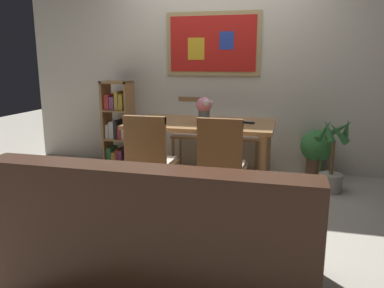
% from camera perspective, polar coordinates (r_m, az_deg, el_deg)
% --- Properties ---
extents(ground_plane, '(12.00, 12.00, 0.00)m').
position_cam_1_polar(ground_plane, '(3.86, 0.44, -8.41)').
color(ground_plane, beige).
extents(wall_back_with_painting, '(5.20, 0.14, 2.60)m').
position_cam_1_polar(wall_back_with_painting, '(4.88, 4.25, 11.63)').
color(wall_back_with_painting, silver).
rests_on(wall_back_with_painting, ground_plane).
extents(dining_table, '(1.51, 0.90, 0.73)m').
position_cam_1_polar(dining_table, '(4.06, 1.54, 2.02)').
color(dining_table, '#9E7042').
rests_on(dining_table, ground_plane).
extents(dining_chair_near_right, '(0.40, 0.41, 0.91)m').
position_cam_1_polar(dining_chair_near_right, '(3.28, 4.44, -2.36)').
color(dining_chair_near_right, '#9E7042').
rests_on(dining_chair_near_right, ground_plane).
extents(dining_chair_far_right, '(0.40, 0.41, 0.91)m').
position_cam_1_polar(dining_chair_far_right, '(4.80, 8.01, 2.30)').
color(dining_chair_far_right, '#9E7042').
rests_on(dining_chair_far_right, ground_plane).
extents(dining_chair_near_left, '(0.40, 0.41, 0.91)m').
position_cam_1_polar(dining_chair_near_left, '(3.43, -6.40, -1.76)').
color(dining_chair_near_left, '#9E7042').
rests_on(dining_chair_near_left, ground_plane).
extents(dining_chair_far_left, '(0.40, 0.41, 0.91)m').
position_cam_1_polar(dining_chair_far_left, '(4.90, -0.11, 2.64)').
color(dining_chair_far_left, '#9E7042').
rests_on(dining_chair_far_left, ground_plane).
extents(leather_couch, '(1.80, 0.84, 0.84)m').
position_cam_1_polar(leather_couch, '(2.38, -4.86, -14.23)').
color(leather_couch, '#472819').
rests_on(leather_couch, ground_plane).
extents(bookshelf, '(0.36, 0.28, 1.12)m').
position_cam_1_polar(bookshelf, '(5.03, -11.05, 2.56)').
color(bookshelf, '#9E7042').
rests_on(bookshelf, ground_plane).
extents(potted_ivy, '(0.38, 0.38, 0.62)m').
position_cam_1_polar(potted_ivy, '(4.69, 18.17, -0.89)').
color(potted_ivy, brown).
rests_on(potted_ivy, ground_plane).
extents(potted_palm, '(0.42, 0.41, 0.82)m').
position_cam_1_polar(potted_palm, '(4.29, 20.30, -2.44)').
color(potted_palm, '#B2ADA3').
rests_on(potted_palm, ground_plane).
extents(flower_vase, '(0.17, 0.18, 0.27)m').
position_cam_1_polar(flower_vase, '(3.97, 1.85, 5.42)').
color(flower_vase, slate).
rests_on(flower_vase, dining_table).
extents(tv_remote, '(0.16, 0.09, 0.02)m').
position_cam_1_polar(tv_remote, '(3.99, 8.21, 3.24)').
color(tv_remote, black).
rests_on(tv_remote, dining_table).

